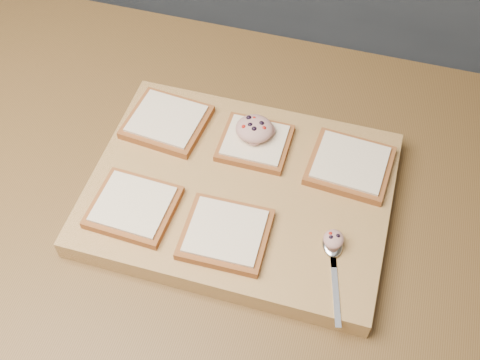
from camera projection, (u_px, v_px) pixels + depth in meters
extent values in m
plane|color=#515459|center=(191.00, 355.00, 1.77)|extent=(4.00, 4.00, 0.00)
cube|color=slate|center=(180.00, 292.00, 1.43)|extent=(1.90, 0.75, 0.84)
cube|color=brown|center=(159.00, 179.00, 1.07)|extent=(2.00, 0.80, 0.06)
cube|color=tan|center=(240.00, 193.00, 0.99)|extent=(0.48, 0.37, 0.04)
cube|color=brown|center=(167.00, 122.00, 1.05)|extent=(0.14, 0.13, 0.01)
cube|color=beige|center=(166.00, 118.00, 1.04)|extent=(0.12, 0.11, 0.00)
cube|color=brown|center=(255.00, 143.00, 1.02)|extent=(0.12, 0.11, 0.01)
cube|color=beige|center=(255.00, 140.00, 1.02)|extent=(0.10, 0.09, 0.00)
cube|color=brown|center=(350.00, 166.00, 0.99)|extent=(0.14, 0.13, 0.01)
cube|color=beige|center=(351.00, 162.00, 0.99)|extent=(0.12, 0.11, 0.00)
cube|color=brown|center=(134.00, 207.00, 0.94)|extent=(0.13, 0.12, 0.01)
cube|color=beige|center=(133.00, 204.00, 0.94)|extent=(0.11, 0.10, 0.00)
cube|color=brown|center=(226.00, 234.00, 0.91)|extent=(0.13, 0.12, 0.01)
cube|color=beige|center=(226.00, 231.00, 0.91)|extent=(0.11, 0.10, 0.00)
ellipsoid|color=tan|center=(254.00, 129.00, 1.01)|extent=(0.06, 0.06, 0.03)
sphere|color=black|center=(261.00, 124.00, 1.00)|extent=(0.01, 0.01, 0.01)
sphere|color=black|center=(249.00, 118.00, 1.01)|extent=(0.01, 0.01, 0.01)
sphere|color=black|center=(254.00, 129.00, 0.99)|extent=(0.01, 0.01, 0.01)
sphere|color=black|center=(250.00, 125.00, 1.00)|extent=(0.01, 0.01, 0.01)
sphere|color=#A5140C|center=(264.00, 128.00, 1.00)|extent=(0.01, 0.01, 0.01)
sphere|color=#A5140C|center=(254.00, 119.00, 1.01)|extent=(0.01, 0.01, 0.01)
sphere|color=#A5140C|center=(244.00, 127.00, 1.00)|extent=(0.01, 0.01, 0.01)
ellipsoid|color=silver|center=(332.00, 244.00, 0.91)|extent=(0.04, 0.05, 0.01)
cube|color=silver|center=(333.00, 259.00, 0.90)|extent=(0.02, 0.03, 0.00)
cube|color=silver|center=(335.00, 289.00, 0.87)|extent=(0.04, 0.12, 0.00)
ellipsoid|color=tan|center=(334.00, 239.00, 0.90)|extent=(0.03, 0.03, 0.02)
sphere|color=black|center=(338.00, 236.00, 0.89)|extent=(0.01, 0.01, 0.01)
sphere|color=black|center=(331.00, 237.00, 0.89)|extent=(0.01, 0.01, 0.01)
sphere|color=#A5140C|center=(330.00, 234.00, 0.89)|extent=(0.01, 0.01, 0.01)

